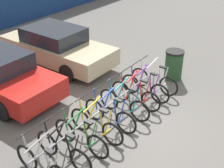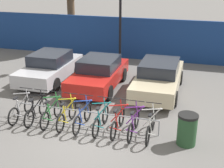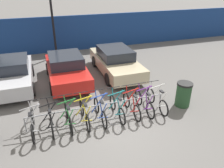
# 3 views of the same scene
# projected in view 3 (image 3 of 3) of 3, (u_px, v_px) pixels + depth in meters

# --- Properties ---
(ground_plane) EXTENTS (120.00, 120.00, 0.00)m
(ground_plane) POSITION_uv_depth(u_px,v_px,m) (118.00, 125.00, 7.96)
(ground_plane) COLOR #605E5B
(hoarding_wall) EXTENTS (36.00, 0.16, 2.46)m
(hoarding_wall) POSITION_uv_depth(u_px,v_px,m) (72.00, 33.00, 15.47)
(hoarding_wall) COLOR navy
(hoarding_wall) RESTS_ON ground
(bike_rack) EXTENTS (5.31, 0.04, 0.57)m
(bike_rack) POSITION_uv_depth(u_px,v_px,m) (99.00, 106.00, 8.16)
(bike_rack) COLOR gray
(bike_rack) RESTS_ON ground
(bicycle_silver) EXTENTS (0.68, 1.71, 1.05)m
(bicycle_silver) POSITION_uv_depth(u_px,v_px,m) (32.00, 124.00, 7.40)
(bicycle_silver) COLOR black
(bicycle_silver) RESTS_ON ground
(bicycle_black) EXTENTS (0.68, 1.71, 1.05)m
(bicycle_black) POSITION_uv_depth(u_px,v_px,m) (51.00, 120.00, 7.57)
(bicycle_black) COLOR black
(bicycle_black) RESTS_ON ground
(bicycle_green) EXTENTS (0.68, 1.71, 1.05)m
(bicycle_green) POSITION_uv_depth(u_px,v_px,m) (68.00, 117.00, 7.75)
(bicycle_green) COLOR black
(bicycle_green) RESTS_ON ground
(bicycle_yellow) EXTENTS (0.68, 1.71, 1.05)m
(bicycle_yellow) POSITION_uv_depth(u_px,v_px,m) (85.00, 114.00, 7.92)
(bicycle_yellow) COLOR black
(bicycle_yellow) RESTS_ON ground
(bicycle_blue) EXTENTS (0.68, 1.71, 1.05)m
(bicycle_blue) POSITION_uv_depth(u_px,v_px,m) (100.00, 111.00, 8.09)
(bicycle_blue) COLOR black
(bicycle_blue) RESTS_ON ground
(bicycle_teal) EXTENTS (0.68, 1.71, 1.05)m
(bicycle_teal) POSITION_uv_depth(u_px,v_px,m) (117.00, 108.00, 8.28)
(bicycle_teal) COLOR black
(bicycle_teal) RESTS_ON ground
(bicycle_red) EXTENTS (0.68, 1.71, 1.05)m
(bicycle_red) POSITION_uv_depth(u_px,v_px,m) (132.00, 105.00, 8.45)
(bicycle_red) COLOR black
(bicycle_red) RESTS_ON ground
(bicycle_purple) EXTENTS (0.68, 1.71, 1.05)m
(bicycle_purple) POSITION_uv_depth(u_px,v_px,m) (144.00, 103.00, 8.61)
(bicycle_purple) COLOR black
(bicycle_purple) RESTS_ON ground
(bicycle_white) EXTENTS (0.68, 1.71, 1.05)m
(bicycle_white) POSITION_uv_depth(u_px,v_px,m) (157.00, 101.00, 8.77)
(bicycle_white) COLOR black
(bicycle_white) RESTS_ON ground
(car_silver) EXTENTS (1.91, 4.12, 1.40)m
(car_silver) POSITION_uv_depth(u_px,v_px,m) (12.00, 74.00, 10.42)
(car_silver) COLOR #B7B7BC
(car_silver) RESTS_ON ground
(car_red) EXTENTS (1.91, 4.16, 1.40)m
(car_red) POSITION_uv_depth(u_px,v_px,m) (67.00, 69.00, 10.97)
(car_red) COLOR red
(car_red) RESTS_ON ground
(car_beige) EXTENTS (1.91, 4.54, 1.40)m
(car_beige) POSITION_uv_depth(u_px,v_px,m) (116.00, 61.00, 11.95)
(car_beige) COLOR #C1B28E
(car_beige) RESTS_ON ground
(trash_bin) EXTENTS (0.63, 0.63, 1.03)m
(trash_bin) POSITION_uv_depth(u_px,v_px,m) (183.00, 94.00, 8.95)
(trash_bin) COLOR #234728
(trash_bin) RESTS_ON ground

